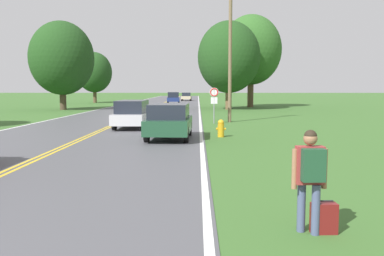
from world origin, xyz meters
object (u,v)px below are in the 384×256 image
Objects in this scene: suitcase at (324,218)px; car_dark_green_hatchback_approaching at (169,120)px; tree_mid_treeline at (94,72)px; car_silver_suv_mid_near at (132,113)px; tree_right_cluster at (251,50)px; car_dark_blue_suv_mid_far at (173,97)px; fire_hydrant at (221,128)px; traffic_sign at (214,97)px; hitchhiker_person at (310,171)px; tree_left_verge at (62,58)px; tree_far_back at (229,57)px; car_champagne_sedan_receding at (186,97)px.

car_dark_green_hatchback_approaching is (-3.41, 12.47, 0.63)m from suitcase.
tree_mid_treeline reaches higher than car_silver_suv_mid_near.
tree_right_cluster reaches higher than car_dark_blue_suv_mid_far.
fire_hydrant is 0.08× the size of tree_right_cluster.
tree_mid_treeline reaches higher than traffic_sign.
hitchhiker_person is 41.53m from tree_left_verge.
suitcase is 0.13× the size of car_dark_green_hatchback_approaching.
hitchhiker_person is 13.25m from fire_hydrant.
tree_left_verge is (-16.58, 37.80, 4.54)m from hitchhiker_person.
tree_far_back is 2.23× the size of car_dark_green_hatchback_approaching.
tree_mid_treeline is 18.64m from car_champagne_sedan_receding.
hitchhiker_person reaches higher than suitcase.
fire_hydrant is 7.65m from traffic_sign.
hitchhiker_person is 70.21m from car_champagne_sedan_receding.
tree_left_verge reaches higher than suitcase.
suitcase is 70.20m from car_champagne_sedan_receding.
hitchhiker_person is 12.89m from car_dark_green_hatchback_approaching.
hitchhiker_person is 0.39× the size of car_dark_green_hatchback_approaching.
traffic_sign is 49.47m from car_champagne_sedan_receding.
tree_right_cluster reaches higher than fire_hydrant.
car_silver_suv_mid_near is at bearing -2.05° from car_dark_blue_suv_mid_far.
tree_right_cluster is at bearing -9.36° from hitchhiker_person.
car_dark_green_hatchback_approaching is at bearing -71.80° from tree_mid_treeline.
traffic_sign is 0.21× the size of tree_right_cluster.
hitchhiker_person is 0.18× the size of tree_left_verge.
tree_right_cluster is at bearing 17.90° from tree_left_verge.
tree_left_verge reaches higher than fire_hydrant.
fire_hydrant is at bearing -57.12° from tree_left_verge.
fire_hydrant is at bearing -0.26° from hitchhiker_person.
hitchhiker_person is 0.84m from suitcase.
traffic_sign is 0.30× the size of tree_mid_treeline.
suitcase is at bearing -87.29° from traffic_sign.
car_dark_blue_suv_mid_far is 14.13m from car_champagne_sedan_receding.
car_champagne_sedan_receding is (14.53, 10.93, -4.10)m from tree_mid_treeline.
suitcase is (0.25, 0.03, -0.80)m from hitchhiker_person.
tree_right_cluster is (5.52, 23.96, 5.27)m from traffic_sign.
tree_right_cluster is at bearing 21.00° from car_champagne_sedan_receding.
car_champagne_sedan_receding reaches higher than suitcase.
car_champagne_sedan_receding is at bearing 68.67° from tree_left_verge.
tree_right_cluster is 2.80× the size of car_champagne_sedan_receding.
tree_left_verge is at bearing -150.14° from car_dark_green_hatchback_approaching.
traffic_sign is 42.44m from tree_mid_treeline.
traffic_sign is 25.14m from tree_right_cluster.
tree_left_verge is 18.21m from tree_far_back.
tree_left_verge is at bearing -176.79° from tree_far_back.
hitchhiker_person is 45.36m from tree_right_cluster.
tree_far_back is (-3.19, -5.88, -1.31)m from tree_right_cluster.
car_dark_blue_suv_mid_far reaches higher than car_silver_suv_mid_near.
car_dark_green_hatchback_approaching is at bearing 1.38° from car_dark_blue_suv_mid_far.
tree_far_back reaches higher than hitchhiker_person.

